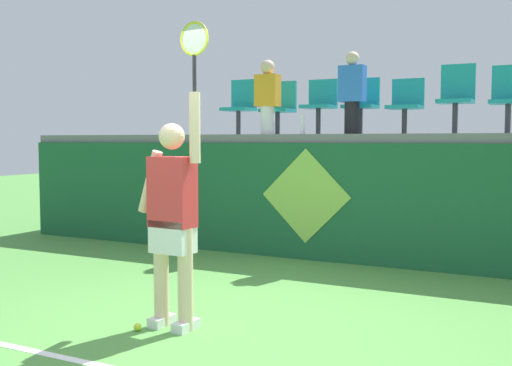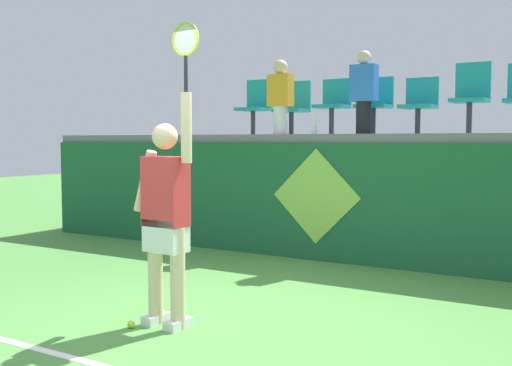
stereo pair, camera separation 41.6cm
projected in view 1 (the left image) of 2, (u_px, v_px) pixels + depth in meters
name	position (u px, v px, depth m)	size (l,w,h in m)	color
ground_plane	(213.00, 333.00, 5.04)	(40.00, 40.00, 0.00)	#519342
court_back_wall	(343.00, 203.00, 7.95)	(10.77, 0.20, 1.57)	#195633
spectator_platform	(373.00, 139.00, 9.08)	(10.77, 2.78, 0.12)	slate
tennis_player	(173.00, 214.00, 5.12)	(0.75, 0.28, 2.57)	white
tennis_ball	(138.00, 327.00, 5.10)	(0.07, 0.07, 0.07)	#D1E533
water_bottle	(302.00, 125.00, 8.35)	(0.07, 0.07, 0.27)	white
stadium_chair_0	(241.00, 104.00, 9.37)	(0.44, 0.42, 0.86)	#38383D
stadium_chair_1	(280.00, 106.00, 9.07)	(0.44, 0.42, 0.81)	#38383D
stadium_chair_2	(320.00, 103.00, 8.77)	(0.44, 0.42, 0.81)	#38383D
stadium_chair_3	(362.00, 102.00, 8.49)	(0.44, 0.42, 0.80)	#38383D
stadium_chair_4	(406.00, 103.00, 8.21)	(0.44, 0.42, 0.76)	#38383D
stadium_chair_5	(457.00, 95.00, 7.92)	(0.44, 0.42, 0.92)	#38383D
stadium_chair_6	(509.00, 95.00, 7.63)	(0.44, 0.42, 0.88)	#38383D
spectator_0	(352.00, 91.00, 8.09)	(0.34, 0.20, 1.10)	black
spectator_1	(268.00, 95.00, 8.69)	(0.34, 0.21, 1.07)	white
wall_signage_mount	(305.00, 260.00, 8.14)	(1.27, 0.01, 1.50)	#195633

